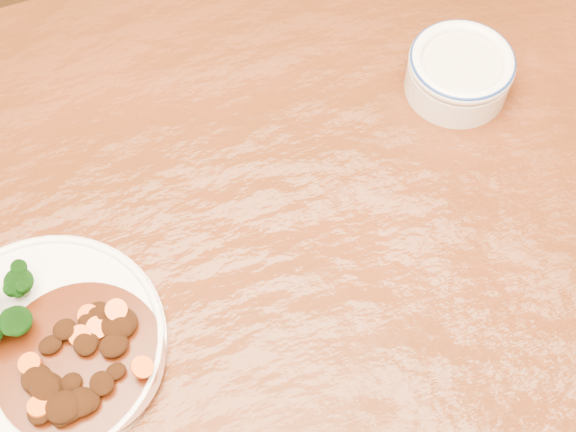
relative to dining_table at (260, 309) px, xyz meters
name	(u,v)px	position (x,y,z in m)	size (l,w,h in m)	color
dining_table	(260,309)	(0.00, 0.00, 0.00)	(1.59, 1.07, 0.75)	#5D2610
dinner_plate	(42,346)	(-0.21, 0.03, 0.09)	(0.23, 0.23, 0.01)	white
mince_stew	(78,367)	(-0.19, -0.01, 0.10)	(0.16, 0.16, 0.03)	#481907
dip_bowl	(459,71)	(0.30, 0.11, 0.11)	(0.12, 0.12, 0.05)	white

